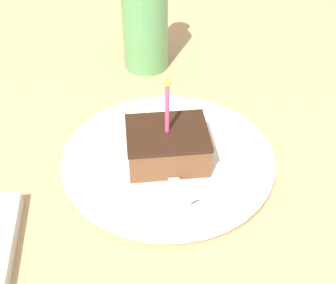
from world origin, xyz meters
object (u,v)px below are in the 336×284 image
object	(u,v)px
bottle	(144,19)
cake_slice	(167,145)
plate	(168,159)
fork	(174,185)

from	to	relation	value
bottle	cake_slice	bearing A→B (deg)	-177.84
plate	fork	size ratio (longest dim) A/B	1.57
plate	fork	xyz separation A→B (m)	(-0.06, -0.00, 0.01)
plate	fork	distance (m)	0.06
fork	bottle	xyz separation A→B (m)	(0.33, 0.01, 0.07)
cake_slice	bottle	size ratio (longest dim) A/B	0.59
cake_slice	plate	bearing A→B (deg)	-14.47
fork	cake_slice	bearing A→B (deg)	3.72
fork	bottle	bearing A→B (deg)	2.41
plate	cake_slice	size ratio (longest dim) A/B	2.22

